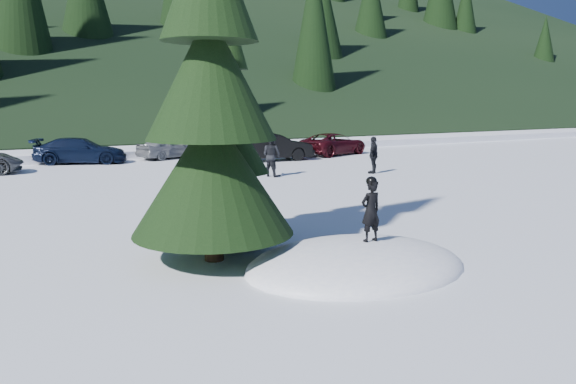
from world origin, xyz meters
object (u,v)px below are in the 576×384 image
spruce_tall (211,93)px  adult_1 (373,155)px  car_4 (169,147)px  child_skier (371,211)px  car_3 (80,151)px  car_5 (270,147)px  adult_0 (272,155)px  spruce_short (230,149)px  car_6 (333,144)px

spruce_tall → adult_1: size_ratio=5.31×
car_4 → child_skier: bearing=152.7°
car_3 → car_4: (4.68, 0.17, -0.02)m
car_4 → car_5: 5.70m
adult_1 → car_4: bearing=-95.8°
child_skier → adult_0: size_ratio=0.67×
adult_0 → adult_1: 4.53m
child_skier → car_3: child_skier is taller
car_4 → adult_0: bearing=169.4°
spruce_tall → car_5: (9.61, 15.99, -2.57)m
child_skier → adult_1: bearing=-129.2°
adult_0 → car_4: adult_0 is taller
spruce_short → adult_0: (5.84, 9.12, -1.22)m
child_skier → adult_0: adult_0 is taller
spruce_tall → spruce_short: (1.00, 1.40, -1.22)m
adult_0 → child_skier: bearing=137.9°
car_3 → car_6: 13.92m
spruce_short → car_3: bearing=91.1°
adult_1 → car_4: 12.04m
spruce_tall → adult_0: (6.84, 10.52, -2.43)m
car_6 → spruce_tall: bearing=121.6°
adult_0 → car_5: bearing=-49.7°
car_5 → car_3: bearing=72.7°
spruce_short → car_4: (4.32, 18.33, -1.48)m
spruce_short → adult_1: size_ratio=3.31×
spruce_tall → car_4: (5.32, 19.73, -2.69)m
car_3 → car_5: size_ratio=0.99×
spruce_short → adult_1: 12.89m
adult_0 → car_5: size_ratio=0.39×
child_skier → adult_0: 13.07m
spruce_tall → child_skier: size_ratio=7.20×
spruce_short → car_5: spruce_short is taller
spruce_tall → adult_1: (11.17, 9.21, -2.51)m
child_skier → adult_1: 14.02m
car_4 → car_6: (9.03, -2.65, 0.01)m
adult_1 → car_5: 6.96m
spruce_short → car_3: size_ratio=1.20×
child_skier → car_4: size_ratio=0.32×
car_4 → car_6: size_ratio=0.81×
adult_1 → car_6: 8.50m
spruce_tall → car_5: bearing=59.0°
car_3 → spruce_tall: bearing=-160.8°
child_skier → car_4: bearing=-98.5°
adult_1 → spruce_short: bearing=2.7°
spruce_short → adult_1: bearing=37.5°
car_3 → car_6: bearing=-79.1°
child_skier → car_6: (11.84, 18.90, -0.44)m
adult_1 → car_4: (-5.85, 10.52, -0.18)m
car_3 → child_skier: bearing=-153.9°
adult_1 → spruce_tall: bearing=4.7°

